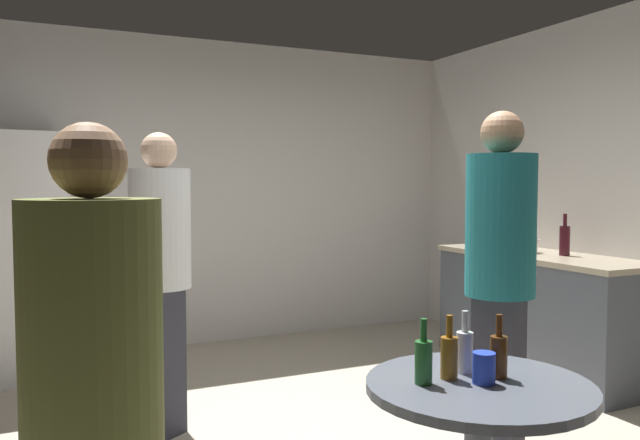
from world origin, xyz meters
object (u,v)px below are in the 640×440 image
(wine_bottle_on_counter, at_px, (565,240))
(plastic_cup_blue, at_px, (484,368))
(beer_bottle_green, at_px, (423,360))
(person_in_teal_shirt, at_px, (500,261))
(person_in_white_shirt, at_px, (160,260))
(beer_bottle_amber, at_px, (449,356))
(person_in_olive_shirt, at_px, (93,391))
(beer_bottle_brown, at_px, (499,355))
(foreground_table, at_px, (479,411))
(beer_bottle_clear, at_px, (465,350))
(refrigerator, at_px, (17,256))
(kettle, at_px, (526,243))

(wine_bottle_on_counter, xyz_separation_m, plastic_cup_blue, (-2.17, -1.73, -0.23))
(beer_bottle_green, bearing_deg, person_in_teal_shirt, 35.36)
(plastic_cup_blue, relative_size, person_in_white_shirt, 0.06)
(person_in_teal_shirt, bearing_deg, wine_bottle_on_counter, -170.96)
(beer_bottle_amber, height_order, person_in_teal_shirt, person_in_teal_shirt)
(person_in_olive_shirt, bearing_deg, person_in_white_shirt, 77.01)
(wine_bottle_on_counter, xyz_separation_m, person_in_teal_shirt, (-1.50, -1.03, 0.03))
(beer_bottle_amber, relative_size, beer_bottle_brown, 1.00)
(foreground_table, distance_m, beer_bottle_clear, 0.22)
(refrigerator, relative_size, foreground_table, 2.25)
(beer_bottle_clear, bearing_deg, person_in_white_shirt, 114.48)
(plastic_cup_blue, bearing_deg, foreground_table, 101.81)
(beer_bottle_amber, relative_size, beer_bottle_clear, 1.00)
(beer_bottle_clear, relative_size, person_in_teal_shirt, 0.13)
(foreground_table, xyz_separation_m, beer_bottle_brown, (0.10, 0.01, 0.19))
(kettle, relative_size, wine_bottle_on_counter, 0.79)
(person_in_teal_shirt, xyz_separation_m, person_in_olive_shirt, (-1.97, -0.81, -0.13))
(person_in_white_shirt, height_order, person_in_teal_shirt, person_in_teal_shirt)
(kettle, distance_m, foreground_table, 2.89)
(beer_bottle_clear, distance_m, person_in_teal_shirt, 0.89)
(person_in_teal_shirt, bearing_deg, beer_bottle_amber, 13.46)
(beer_bottle_brown, xyz_separation_m, person_in_olive_shirt, (-1.39, -0.14, 0.10))
(beer_bottle_brown, height_order, person_in_white_shirt, person_in_white_shirt)
(wine_bottle_on_counter, relative_size, beer_bottle_amber, 1.35)
(beer_bottle_brown, height_order, plastic_cup_blue, beer_bottle_brown)
(person_in_white_shirt, bearing_deg, wine_bottle_on_counter, 54.04)
(wine_bottle_on_counter, distance_m, person_in_teal_shirt, 1.82)
(person_in_white_shirt, bearing_deg, refrigerator, 171.75)
(beer_bottle_brown, distance_m, plastic_cup_blue, 0.10)
(refrigerator, distance_m, beer_bottle_green, 3.58)
(foreground_table, relative_size, person_in_teal_shirt, 0.45)
(refrigerator, xyz_separation_m, person_in_teal_shirt, (2.17, -2.71, 0.15))
(person_in_teal_shirt, bearing_deg, beer_bottle_brown, 23.69)
(wine_bottle_on_counter, relative_size, person_in_olive_shirt, 0.20)
(plastic_cup_blue, bearing_deg, person_in_white_shirt, 112.29)
(foreground_table, bearing_deg, plastic_cup_blue, -78.19)
(beer_bottle_clear, bearing_deg, person_in_teal_shirt, 41.02)
(plastic_cup_blue, bearing_deg, beer_bottle_green, 155.54)
(beer_bottle_clear, bearing_deg, refrigerator, 114.92)
(wine_bottle_on_counter, height_order, beer_bottle_brown, wine_bottle_on_counter)
(refrigerator, relative_size, person_in_white_shirt, 1.05)
(foreground_table, bearing_deg, beer_bottle_amber, 132.66)
(wine_bottle_on_counter, bearing_deg, person_in_teal_shirt, -145.51)
(beer_bottle_amber, relative_size, person_in_white_shirt, 0.13)
(beer_bottle_clear, height_order, plastic_cup_blue, beer_bottle_clear)
(kettle, height_order, beer_bottle_brown, kettle)
(beer_bottle_brown, relative_size, plastic_cup_blue, 2.09)
(person_in_olive_shirt, bearing_deg, foreground_table, 7.95)
(wine_bottle_on_counter, xyz_separation_m, beer_bottle_clear, (-2.15, -1.60, -0.20))
(wine_bottle_on_counter, height_order, person_in_teal_shirt, person_in_teal_shirt)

